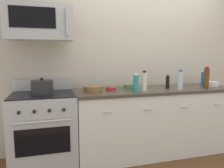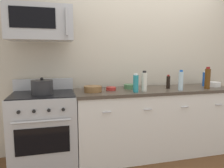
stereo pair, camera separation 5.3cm
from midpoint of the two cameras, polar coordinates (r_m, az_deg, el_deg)
name	(u,v)px [view 2 (the right image)]	position (r m, az deg, el deg)	size (l,w,h in m)	color
ground_plane	(154,152)	(3.29, 11.62, -17.30)	(6.38, 6.38, 0.00)	brown
back_wall	(145,57)	(3.36, 9.14, 7.07)	(5.32, 0.10, 2.70)	beige
counter_unit	(155,121)	(3.12, 11.85, -9.62)	(2.23, 0.66, 0.92)	white
range_oven	(44,129)	(2.82, -17.05, -11.47)	(0.76, 0.69, 1.07)	#B7BABF
microwave	(40,23)	(2.74, -18.08, 15.09)	(0.74, 0.44, 0.40)	#B7BABF
bottle_soda_blue	(205,79)	(3.50, 23.85, 1.25)	(0.06, 0.06, 0.23)	#1E4CA5
bottle_wine_amber	(208,78)	(3.24, 24.52, 1.38)	(0.07, 0.07, 0.30)	#59330F
bottle_water_clear	(181,81)	(2.96, 18.35, 0.85)	(0.06, 0.06, 0.27)	silver
bottle_dish_soap	(136,83)	(2.68, 6.92, 0.17)	(0.07, 0.07, 0.24)	teal
bottle_vinegar_white	(144,82)	(2.76, 9.12, 0.63)	(0.07, 0.07, 0.26)	silver
bottle_soy_sauce_dark	(168,82)	(3.06, 15.22, 0.50)	(0.05, 0.05, 0.19)	black
bowl_green_glaze	(130,86)	(2.97, 5.34, -0.61)	(0.17, 0.17, 0.06)	#477A4C
bowl_wooden_salad	(93,89)	(2.71, -4.57, -1.26)	(0.23, 0.23, 0.07)	brown
bowl_white_ceramic	(214,84)	(3.51, 26.00, -0.03)	(0.17, 0.17, 0.07)	white
bowl_red_small	(111,89)	(2.82, 0.27, -1.21)	(0.13, 0.13, 0.04)	#B72D28
stockpot	(42,87)	(2.65, -17.55, -0.79)	(0.25, 0.25, 0.20)	#262628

